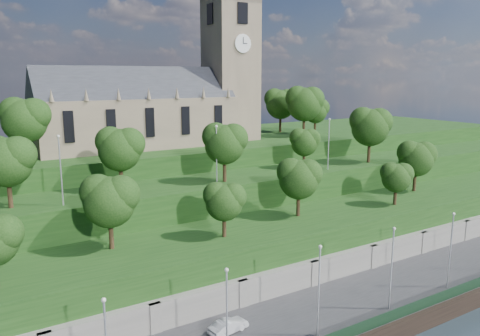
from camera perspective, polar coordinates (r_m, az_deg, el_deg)
promenade at (r=52.23m, az=8.46°, el=-18.22°), size 160.00×12.00×2.00m
fence at (r=48.01m, az=12.89°, el=-19.02°), size 160.00×0.10×1.20m
retaining_wall at (r=55.69m, az=4.44°, el=-14.42°), size 160.00×2.10×5.00m
embankment_lower at (r=59.63m, az=1.00°, el=-11.03°), size 160.00×12.00×8.00m
embankment_upper at (r=67.93m, az=-4.02°, el=-6.45°), size 160.00×10.00×12.00m
hilltop at (r=86.09m, az=-10.52°, el=-1.79°), size 160.00×32.00×15.00m
church at (r=80.62m, az=-9.33°, el=8.18°), size 38.60×12.35×27.60m
trees_lower at (r=59.51m, az=4.12°, el=-1.81°), size 67.05×9.08×8.32m
trees_upper at (r=66.29m, az=-0.85°, el=3.54°), size 61.85×8.91×9.43m
trees_hilltop at (r=77.95m, az=-11.31°, el=7.11°), size 72.31×15.98×9.86m
lamp_posts_promenade at (r=45.88m, az=9.60°, el=-13.88°), size 60.36×0.36×9.19m
lamp_posts_upper at (r=62.88m, az=-2.88°, el=2.14°), size 40.36×0.36×8.12m
car_middle at (r=47.90m, az=-1.42°, el=-18.69°), size 4.29×2.07×1.35m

